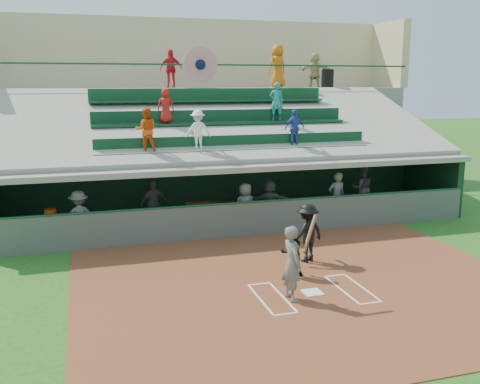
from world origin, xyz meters
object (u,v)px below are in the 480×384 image
object	(u,v)px
water_cooler	(51,215)
trash_bin	(327,79)
batter_at_plate	(292,263)
white_table	(53,231)
home_plate	(312,292)
catcher	(292,252)

from	to	relation	value
water_cooler	trash_bin	size ratio (longest dim) A/B	0.43
batter_at_plate	trash_bin	distance (m)	14.78
batter_at_plate	water_cooler	world-z (taller)	batter_at_plate
white_table	water_cooler	xyz separation A→B (m)	(-0.02, 0.06, 0.51)
home_plate	trash_bin	bearing A→B (deg)	63.61
batter_at_plate	catcher	world-z (taller)	batter_at_plate
batter_at_plate	white_table	xyz separation A→B (m)	(-5.43, 6.22, -0.53)
batter_at_plate	white_table	size ratio (longest dim) A/B	2.60
water_cooler	trash_bin	world-z (taller)	trash_bin
catcher	water_cooler	size ratio (longest dim) A/B	3.41
trash_bin	white_table	bearing A→B (deg)	-152.63
home_plate	water_cooler	xyz separation A→B (m)	(-6.06, 6.08, 0.84)
home_plate	batter_at_plate	xyz separation A→B (m)	(-0.61, -0.20, 0.86)
trash_bin	water_cooler	bearing A→B (deg)	-152.89
catcher	water_cooler	bearing A→B (deg)	-34.06
catcher	white_table	xyz separation A→B (m)	(-6.00, 4.78, -0.27)
white_table	water_cooler	size ratio (longest dim) A/B	2.07
water_cooler	trash_bin	bearing A→B (deg)	27.11
home_plate	trash_bin	size ratio (longest dim) A/B	0.50
catcher	trash_bin	size ratio (longest dim) A/B	1.45
catcher	white_table	bearing A→B (deg)	-33.84
home_plate	white_table	size ratio (longest dim) A/B	0.57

